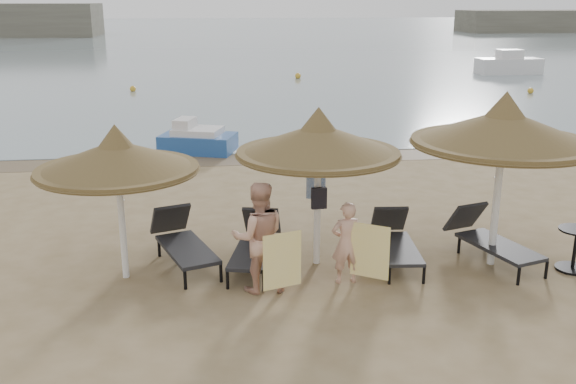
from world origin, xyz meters
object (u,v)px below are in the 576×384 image
lounger_near_right (395,240)px  pedal_boat (197,140)px  palapa_left (117,157)px  person_right (347,236)px  side_table (575,251)px  palapa_center (318,140)px  lounger_near_left (256,243)px  lounger_far_left (182,240)px  palapa_right (504,129)px  person_left (259,229)px  lounger_far_right (489,238)px

lounger_near_right → pedal_boat: (-3.77, 9.31, -0.00)m
palapa_left → person_right: palapa_left is taller
side_table → pedal_boat: bearing=124.0°
pedal_boat → palapa_center: bearing=-57.9°
lounger_near_left → lounger_far_left: bearing=-177.2°
palapa_right → lounger_near_right: bearing=166.8°
lounger_near_right → palapa_right: bearing=-8.1°
side_table → person_right: bearing=-179.8°
palapa_center → lounger_near_left: bearing=175.3°
lounger_far_left → lounger_near_left: lounger_far_left is taller
palapa_left → side_table: size_ratio=3.52×
palapa_right → palapa_center: bearing=172.3°
lounger_near_left → person_right: (1.47, -0.98, 0.42)m
palapa_center → lounger_far_left: (-2.46, 0.35, -1.89)m
lounger_near_left → person_right: person_right is taller
palapa_left → person_left: 2.65m
palapa_left → palapa_center: (3.43, 0.21, 0.15)m
palapa_right → side_table: size_ratio=4.11×
lounger_far_left → person_left: person_left is taller
palapa_left → lounger_near_left: 2.93m
side_table → person_left: size_ratio=0.36×
lounger_far_right → lounger_near_right: bearing=157.1°
lounger_near_left → lounger_near_right: bearing=10.9°
palapa_left → lounger_near_right: palapa_left is taller
side_table → lounger_far_left: bearing=170.1°
lounger_far_right → palapa_center: bearing=159.1°
person_left → person_right: size_ratio=1.30×
palapa_left → person_right: (3.79, -0.68, -1.33)m
palapa_center → lounger_near_left: size_ratio=1.36×
lounger_far_left → person_right: size_ratio=1.33×
palapa_center → person_right: palapa_center is taller
person_right → palapa_right: bearing=-174.7°
lounger_far_left → pedal_boat: bearing=69.5°
palapa_left → lounger_far_right: palapa_left is taller
lounger_far_left → lounger_near_right: 3.95m
palapa_left → lounger_far_right: 6.88m
palapa_left → lounger_near_right: 5.22m
palapa_center → person_right: (0.35, -0.89, -1.48)m
palapa_left → lounger_near_right: size_ratio=1.36×
lounger_near_left → lounger_near_right: 2.59m
lounger_near_left → person_left: bearing=-78.1°
side_table → person_right: size_ratio=0.47×
lounger_far_right → side_table: lounger_far_right is taller
person_left → pedal_boat: size_ratio=0.84×
person_left → pedal_boat: bearing=-86.7°
lounger_far_left → person_right: bearing=-43.2°
lounger_near_left → person_left: person_left is taller
lounger_far_right → person_right: person_right is taller
lounger_far_left → person_left: 2.00m
palapa_left → palapa_center: size_ratio=0.94×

